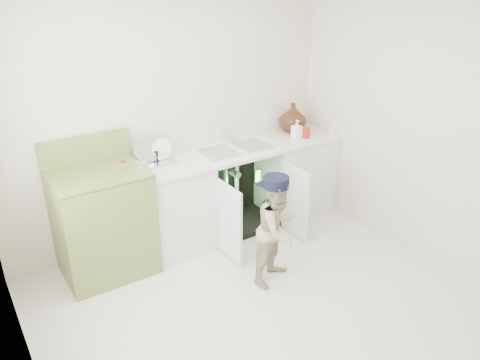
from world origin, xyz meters
The scene contains 5 objects.
ground centered at (0.00, 0.00, 0.00)m, with size 3.50×3.50×0.00m, color beige.
room_shell centered at (0.00, 0.00, 1.25)m, with size 6.00×5.50×1.26m.
counter_run centered at (0.58, 1.21, 0.47)m, with size 2.44×1.02×1.23m.
avocado_stove centered at (-0.89, 1.18, 0.51)m, with size 0.80×0.65×1.24m.
repair_worker centered at (0.34, 0.21, 0.51)m, with size 0.59×0.92×1.01m.
Camera 1 is at (-1.90, -2.57, 2.58)m, focal length 35.00 mm.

